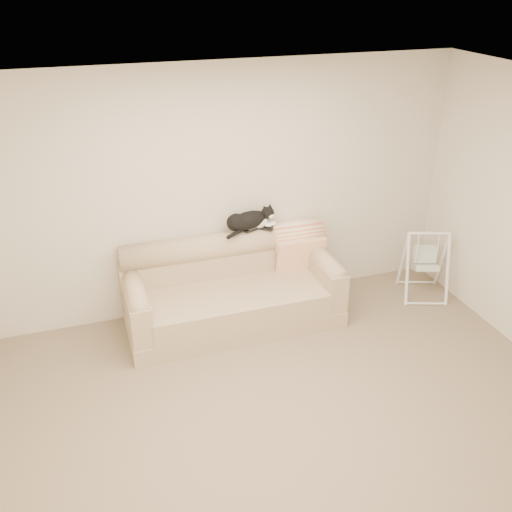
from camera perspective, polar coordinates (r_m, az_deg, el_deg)
The scene contains 8 objects.
ground_plane at distance 4.95m, azimuth 3.64°, elevation -15.98°, with size 5.00×5.00×0.00m, color #796951.
room_shell at distance 4.06m, azimuth 4.27°, elevation -0.06°, with size 5.04×4.04×2.60m.
sofa at distance 5.95m, azimuth -2.49°, elevation -3.46°, with size 2.20×0.93×0.90m.
remote_a at distance 5.96m, azimuth -0.38°, elevation 2.68°, with size 0.19×0.11×0.03m.
remote_b at distance 5.99m, azimuth 0.92°, elevation 2.78°, with size 0.16×0.14×0.02m.
tuxedo_cat at distance 5.92m, azimuth -0.70°, elevation 3.59°, with size 0.61×0.37×0.25m.
throw_blanket at distance 6.20m, azimuth 4.09°, elevation 1.74°, with size 0.55×0.38×0.58m.
baby_swing at distance 6.66m, azimuth 16.53°, elevation -0.72°, with size 0.62×0.64×0.79m.
Camera 1 is at (-1.42, -3.33, 3.38)m, focal length 40.00 mm.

